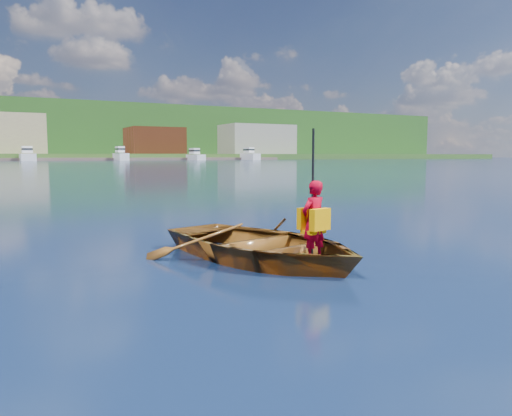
% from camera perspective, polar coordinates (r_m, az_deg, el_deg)
% --- Properties ---
extents(ground, '(600.00, 600.00, 0.00)m').
position_cam_1_polar(ground, '(6.79, 4.79, -7.41)').
color(ground, '#0E2140').
rests_on(ground, ground).
extents(rowboat, '(3.48, 4.22, 0.76)m').
position_cam_1_polar(rowboat, '(7.56, 0.62, -4.23)').
color(rowboat, brown).
rests_on(rowboat, ground).
extents(child_paddler, '(0.47, 0.41, 1.85)m').
position_cam_1_polar(child_paddler, '(6.98, 6.59, -1.45)').
color(child_paddler, '#A10017').
rests_on(child_paddler, ground).
extents(shoreline, '(400.00, 140.00, 22.00)m').
position_cam_1_polar(shoreline, '(242.38, -26.72, 7.49)').
color(shoreline, '#405D22').
rests_on(shoreline, ground).
extents(dock, '(160.04, 5.91, 0.80)m').
position_cam_1_polar(dock, '(153.77, -24.72, 5.07)').
color(dock, brown).
rests_on(dock, ground).
extents(marina_yachts, '(141.57, 13.20, 4.39)m').
position_cam_1_polar(marina_yachts, '(149.12, -24.15, 5.48)').
color(marina_yachts, white).
rests_on(marina_yachts, ground).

